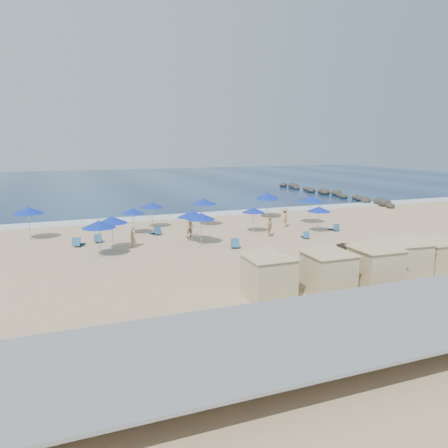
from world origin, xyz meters
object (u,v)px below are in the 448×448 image
Objects in this scene: umbrella_1 at (99,224)px; beachgoer_0 at (133,237)px; cabana_1 at (329,262)px; umbrella_10 at (310,199)px; umbrella_4 at (152,205)px; umbrella_6 at (201,216)px; umbrella_5 at (192,214)px; umbrella_7 at (204,201)px; beachgoer_2 at (270,227)px; cabana_4 at (437,249)px; umbrella_8 at (253,210)px; umbrella_0 at (28,211)px; trash_bin at (344,250)px; beachgoer_1 at (191,227)px; umbrella_3 at (112,220)px; beachgoer_3 at (284,218)px; umbrella_9 at (267,195)px; umbrella_12 at (267,197)px; rock_jetty at (329,193)px; umbrella_2 at (133,211)px; umbrella_11 at (319,209)px; cabana_2 at (376,257)px; cabana_3 at (405,251)px; cabana_0 at (269,266)px.

umbrella_1 reaches higher than beachgoer_0.
umbrella_10 is (9.53, 16.64, 0.70)m from cabana_1.
umbrella_6 is (1.97, -7.65, 0.10)m from umbrella_4.
umbrella_5 is 6.55m from umbrella_7.
umbrella_5 reaches higher than beachgoer_2.
cabana_4 is at bearing -146.29° from beachgoer_2.
umbrella_8 is at bearing -166.08° from umbrella_10.
umbrella_0 is at bearing 154.67° from umbrella_5.
trash_bin is 12.08m from beachgoer_1.
cabana_1 reaches higher than umbrella_3.
umbrella_0 is (-14.36, 18.74, 0.68)m from cabana_1.
beachgoer_3 reaches higher than beachgoer_2.
umbrella_12 is (-0.38, -0.71, -0.09)m from umbrella_9.
trash_bin is 16.38m from umbrella_1.
beachgoer_2 reaches higher than rock_jetty.
umbrella_10 is (16.04, -1.28, 0.38)m from umbrella_2.
beachgoer_3 reaches higher than trash_bin.
umbrella_4 is 11.70m from umbrella_12.
beachgoer_1 is (-10.01, -6.24, -1.40)m from umbrella_9.
umbrella_9 is 1.60× the size of beachgoer_2.
umbrella_11 is (0.50, -8.41, -0.22)m from umbrella_9.
beachgoer_0 is at bearing 118.94° from cabana_1.
umbrella_11 is (5.09, -2.00, 0.08)m from umbrella_8.
umbrella_7 is 10.08m from umbrella_11.
umbrella_12 is 1.35× the size of beachgoer_3.
umbrella_11 is 10.79m from beachgoer_1.
cabana_4 is 2.65× the size of beachgoer_2.
umbrella_1 is at bearing -58.29° from umbrella_0.
umbrella_4 is at bearing 109.85° from cabana_2.
umbrella_10 is (23.88, -2.10, 0.02)m from umbrella_0.
cabana_3 is 26.85m from umbrella_0.
cabana_3 reaches higher than umbrella_1.
cabana_3 reaches higher than umbrella_12.
umbrella_8 is (7.47, -5.03, -0.15)m from umbrella_4.
rock_jetty is at bearing 28.36° from umbrella_2.
cabana_0 reaches higher than umbrella_10.
trash_bin is 0.31× the size of umbrella_11.
cabana_2 is 21.34m from umbrella_12.
umbrella_7 is at bearing 45.62° from beachgoer_2.
umbrella_8 is (11.80, 2.04, -0.29)m from umbrella_3.
cabana_0 reaches higher than cabana_4.
beachgoer_1 is (-7.96, 9.08, 0.45)m from trash_bin.
cabana_4 is 1.85× the size of umbrella_11.
cabana_2 reaches higher than cabana_3.
umbrella_1 is at bearing 121.76° from cabana_0.
umbrella_2 is at bearing 117.25° from cabana_2.
cabana_0 is (-8.58, -5.62, 1.29)m from trash_bin.
trash_bin is at bearing -25.61° from umbrella_3.
rock_jetty is 37.89m from beachgoer_0.
umbrella_7 is 7.29m from umbrella_12.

